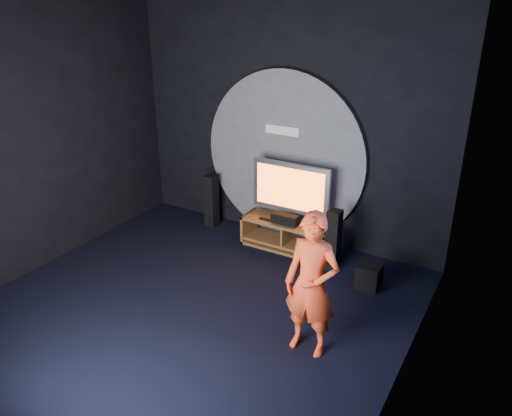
% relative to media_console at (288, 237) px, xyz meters
% --- Properties ---
extents(floor, '(5.00, 5.00, 0.00)m').
position_rel_media_console_xyz_m(floor, '(-0.30, -2.05, -0.20)').
color(floor, black).
rests_on(floor, ground).
extents(back_wall, '(5.00, 0.04, 3.50)m').
position_rel_media_console_xyz_m(back_wall, '(-0.30, 0.45, 1.55)').
color(back_wall, black).
rests_on(back_wall, ground).
extents(left_wall, '(0.04, 5.00, 3.50)m').
position_rel_media_console_xyz_m(left_wall, '(-2.80, -2.05, 1.55)').
color(left_wall, black).
rests_on(left_wall, ground).
extents(right_wall, '(0.04, 5.00, 3.50)m').
position_rel_media_console_xyz_m(right_wall, '(2.20, -2.05, 1.55)').
color(right_wall, black).
rests_on(right_wall, ground).
extents(ceiling, '(5.00, 5.00, 0.01)m').
position_rel_media_console_xyz_m(ceiling, '(-0.30, -2.05, 3.31)').
color(ceiling, black).
rests_on(ceiling, back_wall).
extents(wall_disc_panel, '(2.60, 0.11, 2.60)m').
position_rel_media_console_xyz_m(wall_disc_panel, '(-0.30, 0.39, 1.11)').
color(wall_disc_panel, '#515156').
rests_on(wall_disc_panel, ground).
extents(media_console, '(1.39, 0.45, 0.45)m').
position_rel_media_console_xyz_m(media_console, '(0.00, 0.00, 0.00)').
color(media_console, '#9B6230').
rests_on(media_console, ground).
extents(tv, '(1.21, 0.22, 0.89)m').
position_rel_media_console_xyz_m(tv, '(-0.01, 0.07, 0.74)').
color(tv, '#A3A3AA').
rests_on(tv, media_console).
extents(center_speaker, '(0.40, 0.15, 0.15)m').
position_rel_media_console_xyz_m(center_speaker, '(-0.01, -0.09, 0.33)').
color(center_speaker, black).
rests_on(center_speaker, media_console).
extents(remote, '(0.18, 0.05, 0.02)m').
position_rel_media_console_xyz_m(remote, '(-0.32, -0.12, 0.27)').
color(remote, black).
rests_on(remote, media_console).
extents(tower_speaker_left, '(0.18, 0.20, 0.88)m').
position_rel_media_console_xyz_m(tower_speaker_left, '(-1.46, 0.12, 0.25)').
color(tower_speaker_left, black).
rests_on(tower_speaker_left, ground).
extents(tower_speaker_right, '(0.18, 0.20, 0.88)m').
position_rel_media_console_xyz_m(tower_speaker_right, '(0.80, -0.21, 0.25)').
color(tower_speaker_right, black).
rests_on(tower_speaker_right, ground).
extents(subwoofer, '(0.30, 0.30, 0.33)m').
position_rel_media_console_xyz_m(subwoofer, '(1.41, -0.43, -0.03)').
color(subwoofer, black).
rests_on(subwoofer, ground).
extents(player, '(0.59, 0.39, 1.61)m').
position_rel_media_console_xyz_m(player, '(1.24, -1.95, 0.61)').
color(player, '#F04820').
rests_on(player, ground).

